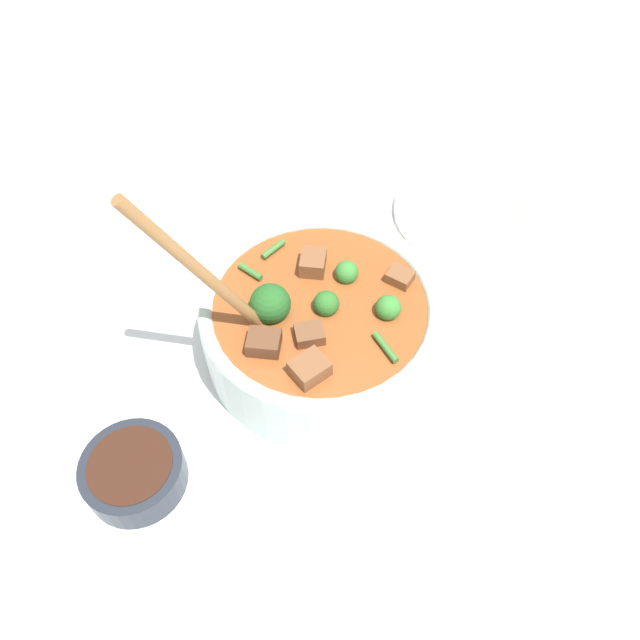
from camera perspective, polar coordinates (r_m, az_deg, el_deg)
ground_plane at (r=0.74m, az=0.00°, el=-2.76°), size 4.00×4.00×0.00m
stew_bowl at (r=0.69m, az=-0.06°, el=-0.34°), size 0.28×0.26×0.29m
condiment_bowl at (r=0.67m, az=-16.68°, el=-13.13°), size 0.10×0.10×0.04m
empty_plate at (r=0.90m, az=12.82°, el=9.67°), size 0.19×0.19×0.02m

